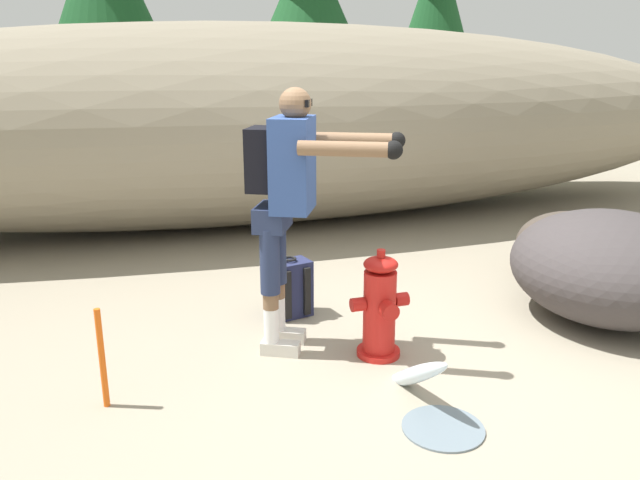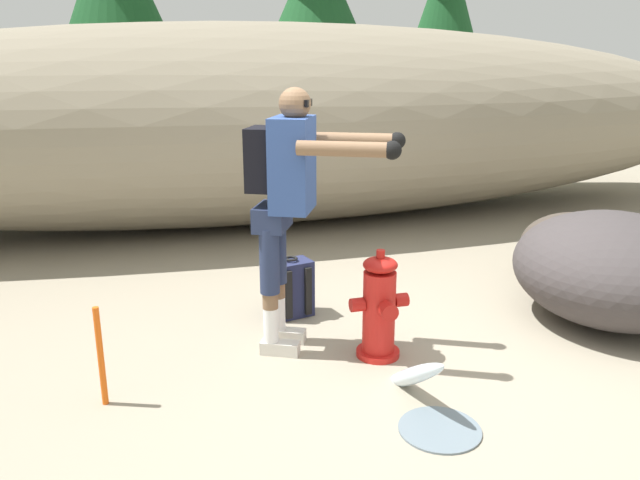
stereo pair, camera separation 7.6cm
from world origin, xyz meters
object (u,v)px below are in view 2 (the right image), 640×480
Objects in this scene: fire_hydrant at (379,308)px; spare_backpack at (291,289)px; survey_stake at (101,357)px; boulder_large at (576,246)px; utility_worker at (289,190)px; boulder_mid at (613,268)px.

fire_hydrant reaches higher than spare_backpack.
boulder_large is at bearing 15.26° from survey_stake.
fire_hydrant is 0.42× the size of utility_worker.
survey_stake is at bearing -164.74° from boulder_large.
spare_backpack is at bearing 102.74° from utility_worker.
boulder_mid is (2.30, -0.76, 0.20)m from spare_backpack.
utility_worker is at bearing -166.13° from boulder_large.
boulder_mid is (2.43, -0.19, -0.70)m from utility_worker.
boulder_mid is at bearing -121.59° from spare_backpack.
boulder_large is at bearing 40.40° from utility_worker.
survey_stake is at bearing -175.73° from fire_hydrant.
utility_worker is at bearing 18.44° from survey_stake.
spare_backpack is at bearing 161.70° from boulder_mid.
fire_hydrant is 2.47m from boulder_large.
spare_backpack is (-0.39, 0.84, -0.12)m from fire_hydrant.
survey_stake is (-1.34, -0.97, 0.08)m from spare_backpack.
spare_backpack is 2.43m from boulder_mid.
boulder_large is 0.97m from boulder_mid.
boulder_large is at bearing 67.09° from boulder_mid.
utility_worker reaches higher than boulder_mid.
spare_backpack is at bearing 115.23° from fire_hydrant.
spare_backpack is 2.67m from boulder_large.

